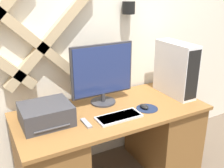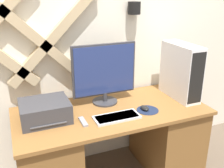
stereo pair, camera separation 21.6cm
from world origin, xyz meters
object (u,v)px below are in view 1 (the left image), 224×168
Objects in this scene: keyboard at (119,117)px; monitor at (103,73)px; remote_control at (86,123)px; printer at (46,114)px; computer_tower at (176,69)px; mouse at (144,106)px.

monitor is at bearing 85.88° from keyboard.
keyboard is (-0.02, -0.33, -0.28)m from monitor.
remote_control is at bearing 172.64° from keyboard.
remote_control is (0.26, -0.16, -0.07)m from printer.
computer_tower is (0.70, -0.15, -0.03)m from monitor.
monitor is 5.92× the size of mouse.
remote_control is (-0.27, 0.03, -0.00)m from keyboard.
computer_tower reaches higher than printer.
keyboard is 2.47× the size of remote_control.
computer_tower is at bearing 16.48° from mouse.
mouse is (0.26, -0.28, -0.27)m from monitor.
monitor is 1.56× the size of keyboard.
monitor is 0.43m from keyboard.
printer is at bearing -166.52° from monitor.
computer_tower reaches higher than mouse.
keyboard is at bearing -170.69° from mouse.
computer_tower is (0.44, 0.13, 0.24)m from mouse.
monitor is 3.85× the size of remote_control.
mouse is 0.26× the size of printer.
printer is 2.50× the size of remote_control.
keyboard is at bearing -166.24° from computer_tower.
monitor is at bearing 132.16° from mouse.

